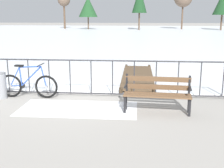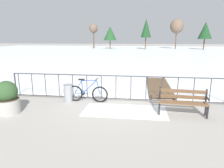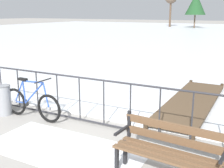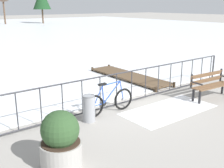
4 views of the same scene
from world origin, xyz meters
name	(u,v)px [view 1 (image 1 of 4)]	position (x,y,z in m)	size (l,w,h in m)	color
ground_plane	(71,96)	(0.00, 0.00, 0.00)	(160.00, 160.00, 0.00)	#9E9991
frozen_pond	(122,34)	(0.00, 28.40, 0.01)	(80.00, 56.00, 0.03)	white
snow_patch	(78,108)	(0.46, -1.20, 0.00)	(2.96, 1.41, 0.01)	white
railing_fence	(70,77)	(0.00, 0.00, 0.56)	(9.06, 0.06, 1.07)	#2D2D33
bicycle_near_railing	(28,85)	(-1.15, -0.31, 0.37)	(1.71, 0.52, 0.97)	black
park_bench	(157,91)	(2.43, -1.24, 0.51)	(1.63, 0.60, 0.89)	brown
trash_bin	(0,85)	(-1.91, -0.43, 0.37)	(0.35, 0.35, 0.73)	gray
wooden_dock	(138,76)	(1.96, 2.37, 0.12)	(1.10, 4.24, 0.20)	brown
tree_far_west	(140,0)	(2.09, 38.62, 4.61)	(2.29, 2.29, 6.65)	brown
tree_west_mid	(88,7)	(-6.14, 39.87, 3.57)	(3.06, 3.06, 5.18)	brown
tree_east_mid	(64,0)	(-10.41, 41.26, 4.72)	(2.07, 2.07, 5.96)	brown
tree_far_east	(223,3)	(14.70, 39.04, 4.10)	(2.92, 2.92, 5.92)	brown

